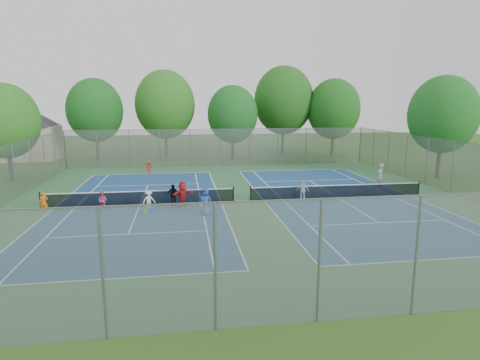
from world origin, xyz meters
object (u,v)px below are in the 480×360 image
Objects in this scene: net_left at (140,198)px; net_right at (337,191)px; instructor at (380,176)px; ball_crate at (151,210)px; ball_hopper at (146,210)px.

net_left and net_right have the same top height.
instructor reaches higher than net_right.
net_right is at bearing 0.00° from net_left.
ball_hopper is (-0.32, -0.36, 0.10)m from ball_crate.
net_left reaches higher than ball_crate.
net_right is 5.19m from instructor.
ball_hopper is at bearing -132.16° from ball_crate.
ball_crate is at bearing 47.84° from ball_hopper.
net_left is 18.70m from instructor.
ball_hopper is 0.24× the size of instructor.
net_left is at bearing 180.00° from net_right.
instructor is (17.96, 4.93, 0.77)m from ball_hopper.
ball_crate is 0.70× the size of ball_hopper.
net_right is at bearing 9.06° from ball_crate.
instructor is (4.53, 2.48, 0.56)m from net_right.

